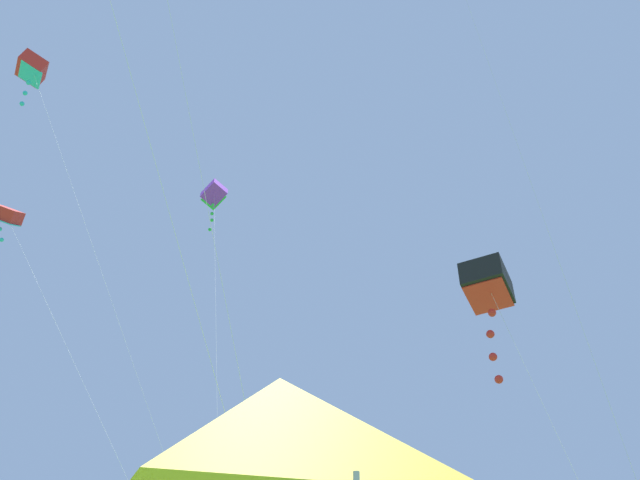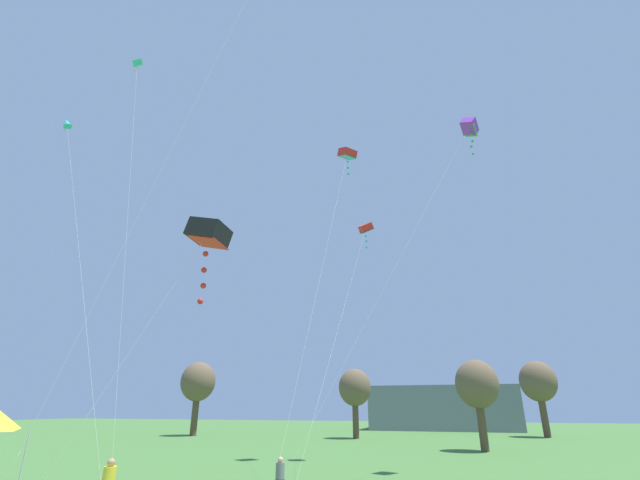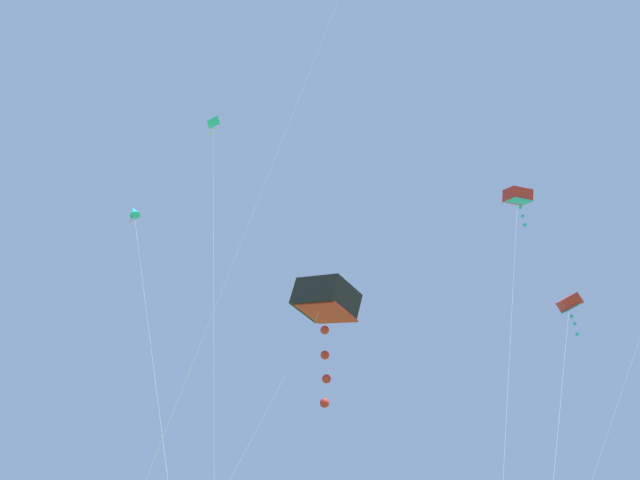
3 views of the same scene
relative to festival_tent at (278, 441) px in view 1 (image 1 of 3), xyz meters
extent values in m
pyramid|color=yellow|center=(0.00, 0.00, 0.00)|extent=(3.03, 3.03, 1.31)
cylinder|color=silver|center=(11.12, 12.84, 5.30)|extent=(1.21, 13.14, 17.35)
cube|color=red|center=(11.72, 19.41, 13.98)|extent=(1.45, 1.48, 1.29)
cube|color=#2DBCD1|center=(11.72, 19.41, 13.65)|extent=(1.24, 1.15, 0.76)
sphere|color=#2DBCD1|center=(11.65, 19.49, 13.26)|extent=(0.18, 0.18, 0.18)
sphere|color=#2DBCD1|center=(11.74, 19.33, 12.76)|extent=(0.18, 0.18, 0.18)
cylinder|color=silver|center=(8.06, -1.98, 1.28)|extent=(3.36, 2.76, 9.31)
cube|color=black|center=(9.74, -0.61, 5.93)|extent=(1.39, 1.15, 1.04)
cube|color=red|center=(9.74, -0.61, 5.57)|extent=(1.17, 1.04, 0.40)
sphere|color=red|center=(9.73, -0.65, 5.13)|extent=(0.20, 0.20, 0.20)
sphere|color=red|center=(9.67, -0.56, 4.57)|extent=(0.20, 0.20, 0.20)
sphere|color=red|center=(9.70, -0.55, 4.02)|extent=(0.20, 0.20, 0.20)
sphere|color=red|center=(9.69, -0.62, 3.46)|extent=(0.20, 0.20, 0.20)
cylinder|color=silver|center=(1.91, 3.80, 9.59)|extent=(6.60, 3.73, 25.92)
cylinder|color=silver|center=(9.41, -1.68, 11.22)|extent=(6.93, 3.95, 29.19)
cylinder|color=silver|center=(15.06, 10.56, 7.82)|extent=(10.68, 8.65, 22.40)
cube|color=purple|center=(20.40, 14.88, 19.02)|extent=(1.34, 1.54, 1.37)
cube|color=green|center=(20.40, 14.88, 18.69)|extent=(0.99, 1.29, 0.86)
sphere|color=green|center=(20.43, 14.91, 18.29)|extent=(0.18, 0.18, 0.18)
sphere|color=green|center=(20.46, 14.94, 17.79)|extent=(0.18, 0.18, 0.18)
sphere|color=green|center=(20.32, 14.82, 17.28)|extent=(0.18, 0.18, 0.18)
sphere|color=green|center=(20.38, 14.93, 16.78)|extent=(0.18, 0.18, 0.18)
cylinder|color=silver|center=(-0.01, 3.21, 7.10)|extent=(10.31, 2.88, 20.95)
cylinder|color=silver|center=(10.22, 12.04, 8.76)|extent=(0.59, 13.15, 24.28)
cube|color=red|center=(10.51, 18.62, 20.90)|extent=(1.83, 1.83, 1.11)
cube|color=#2DBCD1|center=(10.51, 18.62, 20.52)|extent=(1.54, 1.57, 0.46)
sphere|color=#2DBCD1|center=(10.51, 18.60, 20.05)|extent=(0.21, 0.21, 0.21)
sphere|color=#2DBCD1|center=(10.52, 18.65, 19.46)|extent=(0.21, 0.21, 0.21)
sphere|color=#2DBCD1|center=(10.53, 18.68, 18.88)|extent=(0.21, 0.21, 0.21)
camera|label=1|loc=(-6.41, -3.33, -1.72)|focal=40.00mm
camera|label=2|loc=(17.59, -12.84, 0.19)|focal=24.00mm
camera|label=3|loc=(16.71, -11.43, -0.89)|focal=35.00mm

